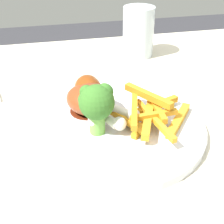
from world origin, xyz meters
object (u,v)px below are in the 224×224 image
broccoli_floret_front (97,103)px  carrot_fries_pile (151,113)px  chicken_drumstick_far (96,100)px  dining_table (116,190)px  chicken_drumstick_near (89,92)px  chicken_drumstick_extra (89,101)px  water_glass (138,32)px  dinner_plate (112,127)px

broccoli_floret_front → carrot_fries_pile: bearing=-176.3°
chicken_drumstick_far → dining_table: bearing=111.9°
chicken_drumstick_near → chicken_drumstick_extra: 0.02m
water_glass → carrot_fries_pile: bearing=77.0°
carrot_fries_pile → dining_table: bearing=7.0°
chicken_drumstick_far → broccoli_floret_front: bearing=81.8°
broccoli_floret_front → chicken_drumstick_far: 0.06m
broccoli_floret_front → water_glass: (-0.15, -0.29, -0.00)m
dining_table → water_glass: size_ratio=8.71×
carrot_fries_pile → chicken_drumstick_extra: (0.08, -0.05, 0.00)m
chicken_drumstick_far → water_glass: (-0.14, -0.24, 0.02)m
dining_table → chicken_drumstick_far: (0.02, -0.05, 0.14)m
dinner_plate → carrot_fries_pile: carrot_fries_pile is taller
dining_table → chicken_drumstick_extra: size_ratio=7.48×
broccoli_floret_front → chicken_drumstick_far: broccoli_floret_front is taller
dinner_plate → water_glass: water_glass is taller
dining_table → dinner_plate: bearing=-75.4°
dinner_plate → chicken_drumstick_near: 0.07m
dinner_plate → carrot_fries_pile: (-0.06, 0.01, 0.02)m
chicken_drumstick_extra → chicken_drumstick_near: bearing=-99.1°
broccoli_floret_front → water_glass: 0.32m
carrot_fries_pile → chicken_drumstick_near: size_ratio=1.03×
dinner_plate → broccoli_floret_front: (0.02, 0.01, 0.05)m
dining_table → broccoli_floret_front: (0.03, -0.00, 0.17)m
chicken_drumstick_near → water_glass: water_glass is taller
carrot_fries_pile → chicken_drumstick_extra: size_ratio=1.04×
carrot_fries_pile → chicken_drumstick_extra: bearing=-29.7°
broccoli_floret_front → chicken_drumstick_extra: (0.00, -0.05, -0.03)m
dining_table → chicken_drumstick_far: size_ratio=8.36×
carrot_fries_pile → water_glass: bearing=-103.0°
chicken_drumstick_extra → water_glass: bearing=-122.1°
chicken_drumstick_far → chicken_drumstick_extra: bearing=-9.5°
dining_table → water_glass: bearing=-111.9°
dining_table → broccoli_floret_front: 0.17m
carrot_fries_pile → dinner_plate: bearing=-9.2°
water_glass → dinner_plate: bearing=66.3°
dining_table → broccoli_floret_front: bearing=-2.4°
chicken_drumstick_far → chicken_drumstick_extra: size_ratio=0.89×
chicken_drumstick_far → chicken_drumstick_extra: (0.01, -0.00, -0.00)m
dining_table → carrot_fries_pile: bearing=-173.0°
chicken_drumstick_near → chicken_drumstick_extra: bearing=80.9°
broccoli_floret_front → chicken_drumstick_near: broccoli_floret_front is taller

